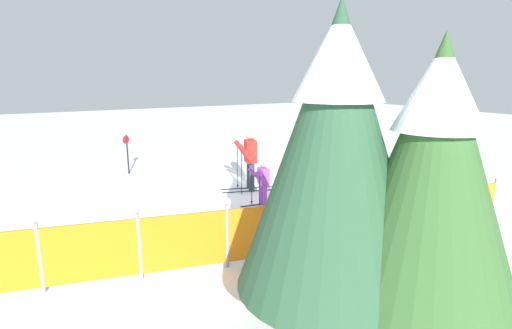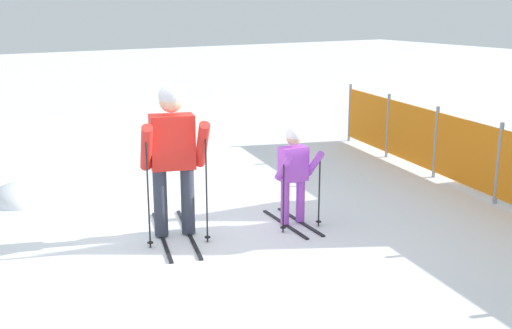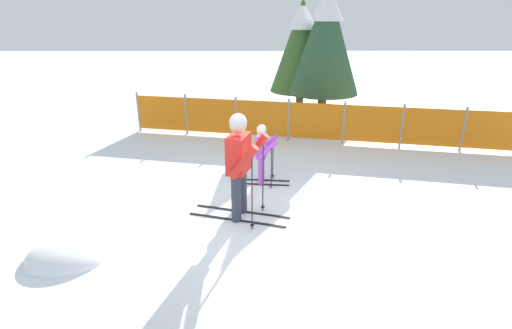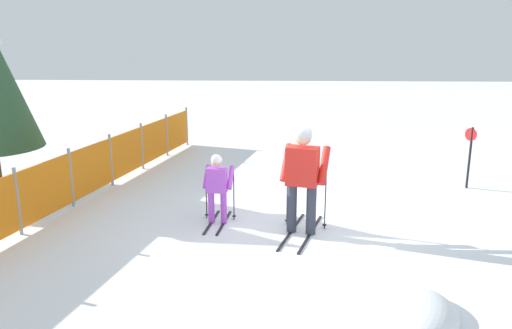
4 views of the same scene
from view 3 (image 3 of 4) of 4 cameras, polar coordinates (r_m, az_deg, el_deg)
ground_plane at (r=7.04m, az=-0.86°, el=-7.46°), size 60.00×60.00×0.00m
skier_adult at (r=6.60m, az=-2.10°, el=0.99°), size 1.78×0.91×1.85m
skier_child at (r=8.10m, az=1.12°, el=2.16°), size 1.20×0.57×1.25m
safety_fence at (r=10.92m, az=8.75°, el=6.12°), size 10.19×2.17×1.16m
conifer_far at (r=13.04m, az=10.17°, el=17.31°), size 2.23×2.23×4.14m
conifer_near at (r=13.74m, az=6.78°, el=16.72°), size 2.03×2.03×3.77m
snow_mound at (r=6.59m, az=-25.21°, el=-11.92°), size 1.16×0.99×0.46m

